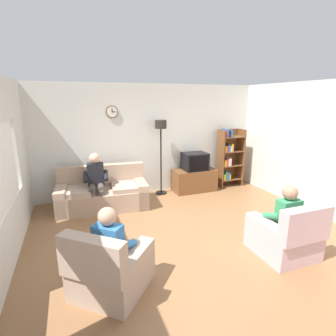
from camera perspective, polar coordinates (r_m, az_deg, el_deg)
name	(u,v)px	position (r m, az deg, el deg)	size (l,w,h in m)	color
ground_plane	(196,238)	(4.75, 6.14, -14.85)	(12.00, 12.00, 0.00)	#8C603D
back_wall_assembly	(151,139)	(6.69, -3.73, 6.20)	(6.20, 0.17, 2.70)	silver
right_wall	(329,151)	(6.09, 31.49, 3.21)	(0.12, 5.80, 2.70)	silver
couch	(103,194)	(6.00, -13.93, -5.45)	(1.97, 1.04, 0.90)	tan
tv_stand	(194,180)	(6.92, 5.66, -2.60)	(1.10, 0.56, 0.57)	brown
tv	(195,161)	(6.77, 5.85, 1.43)	(0.60, 0.49, 0.44)	black
bookshelf	(228,157)	(7.36, 12.92, 2.29)	(0.68, 0.36, 1.58)	brown
floor_lamp	(161,137)	(6.43, -1.57, 6.78)	(0.28, 0.28, 1.85)	black
armchair_near_window	(110,270)	(3.56, -12.36, -20.77)	(1.18, 1.19, 0.90)	tan
armchair_near_bookshelf	(285,237)	(4.53, 23.96, -13.51)	(0.80, 0.88, 0.90)	beige
person_on_couch	(96,179)	(5.77, -15.30, -2.33)	(0.54, 0.56, 1.24)	black
person_in_left_armchair	(113,244)	(3.45, -11.83, -15.74)	(0.63, 0.64, 1.12)	#3372B2
person_in_right_armchair	(283,216)	(4.45, 23.58, -9.47)	(0.51, 0.54, 1.12)	#338C59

